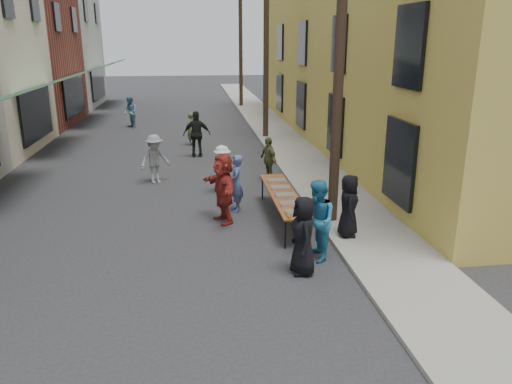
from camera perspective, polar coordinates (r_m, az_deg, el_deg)
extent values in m
plane|color=#28282B|center=(10.25, -10.62, -10.42)|extent=(120.00, 120.00, 0.00)
cube|color=gray|center=(24.90, 2.70, 6.35)|extent=(2.20, 60.00, 0.10)
cube|color=gray|center=(39.56, -24.00, 15.42)|extent=(8.00, 8.00, 9.00)
cube|color=gold|center=(25.33, 17.66, 17.05)|extent=(10.00, 28.00, 10.00)
cylinder|color=#2D2116|center=(12.62, 9.59, 16.04)|extent=(0.26, 0.26, 9.00)
cylinder|color=#2D2116|center=(24.36, 1.16, 16.66)|extent=(0.26, 0.26, 9.00)
cylinder|color=#2D2116|center=(36.27, -1.77, 16.79)|extent=(0.26, 0.26, 9.00)
cube|color=brown|center=(13.27, 3.14, -0.27)|extent=(0.70, 4.00, 0.04)
cylinder|color=black|center=(11.60, 3.37, -4.84)|extent=(0.04, 0.04, 0.71)
cylinder|color=black|center=(11.72, 6.17, -4.68)|extent=(0.04, 0.04, 0.71)
cylinder|color=black|center=(15.10, 0.74, 0.44)|extent=(0.04, 0.04, 0.71)
cylinder|color=black|center=(15.19, 2.91, 0.52)|extent=(0.04, 0.04, 0.71)
cube|color=maroon|center=(11.71, 4.60, -2.37)|extent=(0.50, 0.33, 0.08)
cube|color=#B2B2B7|center=(12.31, 3.98, -1.38)|extent=(0.50, 0.33, 0.08)
cube|color=tan|center=(12.97, 3.38, -0.40)|extent=(0.50, 0.33, 0.08)
cube|color=#B2B2B7|center=(13.63, 2.84, 0.47)|extent=(0.50, 0.33, 0.08)
cube|color=tan|center=(14.29, 2.34, 1.27)|extent=(0.50, 0.33, 0.08)
cylinder|color=#A57F26|center=(11.39, 3.82, -2.92)|extent=(0.07, 0.07, 0.08)
cylinder|color=#A57F26|center=(11.49, 3.73, -2.75)|extent=(0.07, 0.07, 0.08)
cylinder|color=#A57F26|center=(11.58, 3.63, -2.59)|extent=(0.07, 0.07, 0.08)
cylinder|color=tan|center=(11.52, 5.83, -2.64)|extent=(0.08, 0.08, 0.12)
imported|color=black|center=(10.28, 5.41, -4.98)|extent=(0.56, 0.83, 1.67)
imported|color=#4B5E92|center=(13.99, -2.26, 1.01)|extent=(0.46, 0.63, 1.62)
imported|color=teal|center=(10.91, 7.03, -3.30)|extent=(0.73, 0.92, 1.81)
imported|color=silver|center=(15.67, -3.85, 2.58)|extent=(0.79, 1.10, 1.53)
imported|color=brown|center=(17.00, 1.41, 3.77)|extent=(0.69, 0.97, 1.53)
imported|color=maroon|center=(13.11, -3.78, 0.43)|extent=(1.05, 1.81, 1.86)
imported|color=black|center=(12.13, 10.54, -1.56)|extent=(0.65, 0.84, 1.52)
imported|color=gray|center=(17.12, -11.48, 3.72)|extent=(1.23, 1.07, 1.65)
imported|color=black|center=(20.70, -6.77, 6.57)|extent=(1.12, 0.48, 1.89)
imported|color=#4B5732|center=(23.16, -7.52, 7.16)|extent=(0.55, 0.64, 1.49)
imported|color=#578AA9|center=(28.46, -14.17, 8.85)|extent=(0.96, 1.04, 1.71)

